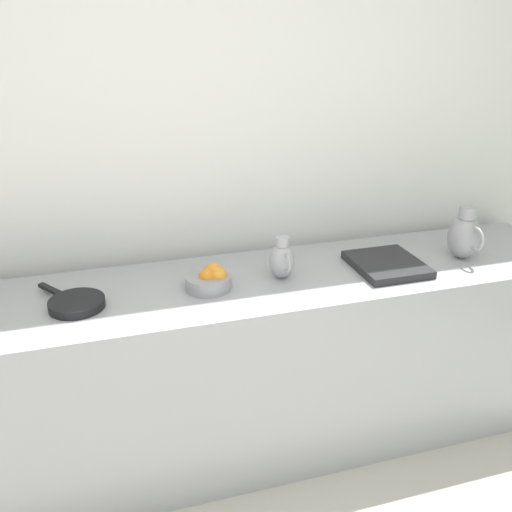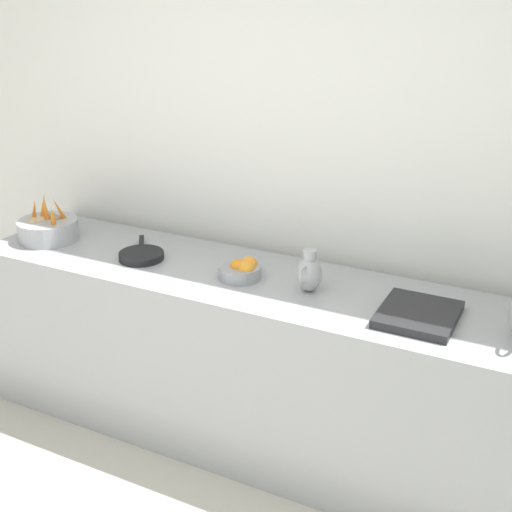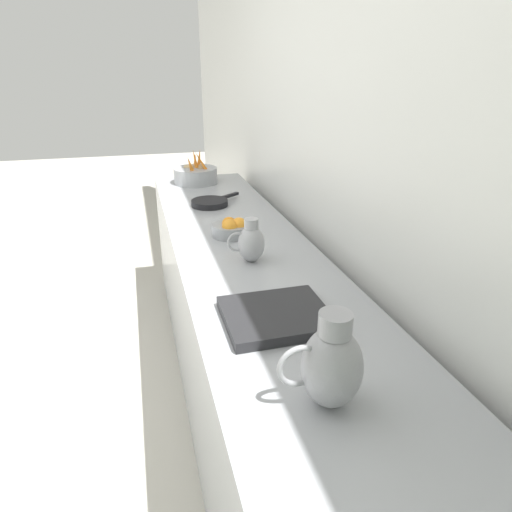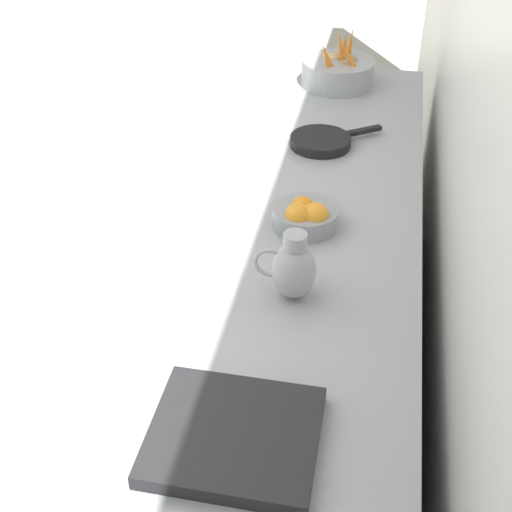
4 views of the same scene
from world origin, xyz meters
The scene contains 6 objects.
prep_counter centered at (-1.52, 0.07, 0.44)m, with size 0.64×3.13×0.89m, color #9EA0A5.
vegetable_colander centered at (-1.48, -1.27, 0.95)m, with size 0.31×0.31×0.24m.
orange_bowl centered at (-1.50, -0.14, 0.93)m, with size 0.20×0.20×0.10m.
metal_pitcher_short centered at (-1.51, 0.19, 0.97)m, with size 0.16×0.11×0.19m.
counter_sink_basin centered at (-1.47, 0.68, 0.90)m, with size 0.34×0.30×0.04m, color #232326.
skillet_on_counter centered at (-1.48, -0.68, 0.90)m, with size 0.32×0.26×0.03m.
Camera 4 is at (-1.69, 1.57, 2.01)m, focal length 48.40 mm.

